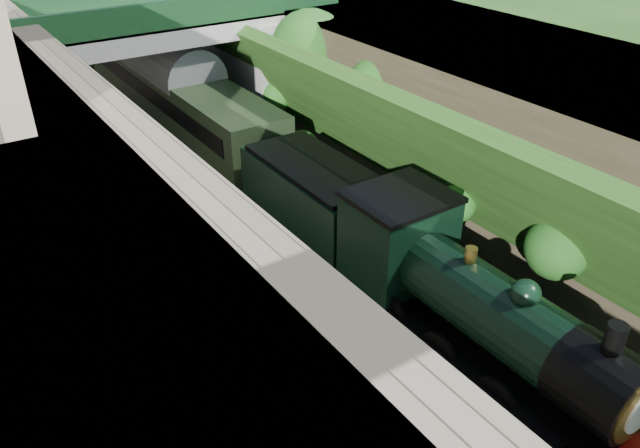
# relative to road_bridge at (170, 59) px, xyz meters

# --- Properties ---
(trackbed) EXTENTS (10.00, 90.00, 0.20)m
(trackbed) POSITION_rel_road_bridge_xyz_m (-0.94, -4.00, -3.98)
(trackbed) COLOR #473F38
(trackbed) RESTS_ON ground
(retaining_wall) EXTENTS (1.00, 90.00, 7.00)m
(retaining_wall) POSITION_rel_road_bridge_xyz_m (-6.44, -4.00, -0.58)
(retaining_wall) COLOR #756B56
(retaining_wall) RESTS_ON ground
(street_plateau_right) EXTENTS (8.00, 90.00, 6.25)m
(street_plateau_right) POSITION_rel_road_bridge_xyz_m (8.56, -4.00, -0.95)
(street_plateau_right) COLOR #262628
(street_plateau_right) RESTS_ON ground
(embankment_slope) EXTENTS (4.21, 90.00, 6.36)m
(embankment_slope) POSITION_rel_road_bridge_xyz_m (4.07, -5.17, -1.30)
(embankment_slope) COLOR #1E4714
(embankment_slope) RESTS_ON ground
(track_left) EXTENTS (2.50, 90.00, 0.20)m
(track_left) POSITION_rel_road_bridge_xyz_m (-2.94, -4.00, -3.83)
(track_left) COLOR black
(track_left) RESTS_ON trackbed
(track_right) EXTENTS (2.50, 90.00, 0.20)m
(track_right) POSITION_rel_road_bridge_xyz_m (0.26, -4.00, -3.83)
(track_right) COLOR black
(track_right) RESTS_ON trackbed
(road_bridge) EXTENTS (16.00, 6.40, 7.25)m
(road_bridge) POSITION_rel_road_bridge_xyz_m (0.00, 0.00, 0.00)
(road_bridge) COLOR gray
(road_bridge) RESTS_ON ground
(tree) EXTENTS (3.60, 3.80, 6.60)m
(tree) POSITION_rel_road_bridge_xyz_m (4.97, -4.48, 0.57)
(tree) COLOR black
(tree) RESTS_ON ground
(locomotive) EXTENTS (3.10, 10.22, 3.83)m
(locomotive) POSITION_rel_road_bridge_xyz_m (0.26, -19.37, -2.18)
(locomotive) COLOR black
(locomotive) RESTS_ON trackbed
(tender) EXTENTS (2.70, 6.00, 3.05)m
(tender) POSITION_rel_road_bridge_xyz_m (0.26, -12.01, -2.46)
(tender) COLOR black
(tender) RESTS_ON trackbed
(coach_front) EXTENTS (2.90, 18.00, 3.70)m
(coach_front) POSITION_rel_road_bridge_xyz_m (0.26, 0.59, -2.03)
(coach_front) COLOR black
(coach_front) RESTS_ON trackbed
(coach_middle) EXTENTS (2.90, 18.00, 3.70)m
(coach_middle) POSITION_rel_road_bridge_xyz_m (0.26, 19.39, -2.03)
(coach_middle) COLOR black
(coach_middle) RESTS_ON trackbed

